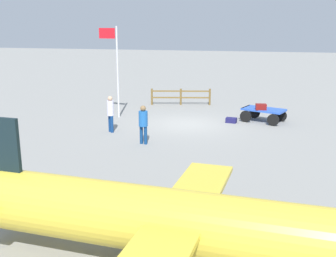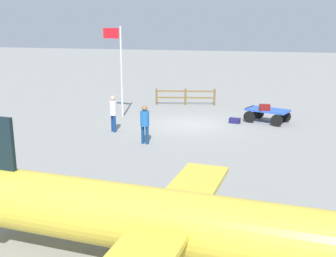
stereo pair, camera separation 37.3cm
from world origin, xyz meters
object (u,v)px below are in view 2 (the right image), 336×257
worker_trailing (113,111)px  luggage_cart (267,113)px  suitcase_olive (265,107)px  suitcase_maroon (235,121)px  airplane_near (185,225)px  worker_lead (145,121)px  flagpole (119,63)px

worker_trailing → luggage_cart: bearing=-150.2°
luggage_cart → suitcase_olive: bearing=70.0°
suitcase_maroon → airplane_near: size_ratio=0.06×
worker_lead → airplane_near: (-3.80, 8.80, 0.14)m
worker_lead → airplane_near: size_ratio=0.17×
suitcase_maroon → worker_trailing: worker_trailing is taller
worker_lead → worker_trailing: size_ratio=0.97×
airplane_near → worker_lead: bearing=-66.6°
suitcase_maroon → luggage_cart: bearing=-157.9°
airplane_near → suitcase_olive: bearing=-93.5°
worker_trailing → airplane_near: 11.89m
worker_lead → suitcase_olive: bearing=-132.3°
suitcase_olive → worker_trailing: (6.73, 3.59, 0.14)m
worker_trailing → airplane_near: size_ratio=0.18×
luggage_cart → suitcase_olive: size_ratio=4.10×
luggage_cart → airplane_near: (0.98, 14.26, 0.62)m
luggage_cart → worker_trailing: 7.92m
luggage_cart → suitcase_olive: (0.12, 0.33, 0.34)m
luggage_cart → flagpole: (7.78, 0.79, 2.41)m
worker_trailing → flagpole: bearing=-73.6°
suitcase_maroon → worker_lead: bearing=56.3°
suitcase_maroon → worker_trailing: bearing=31.9°
suitcase_olive → worker_lead: 6.93m
suitcase_maroon → airplane_near: airplane_near is taller
worker_trailing → suitcase_olive: bearing=-151.9°
suitcase_maroon → worker_trailing: (5.29, 3.29, 0.85)m
flagpole → worker_lead: bearing=122.7°
suitcase_olive → suitcase_maroon: size_ratio=1.00×
suitcase_maroon → flagpole: bearing=1.4°
airplane_near → luggage_cart: bearing=-93.9°
luggage_cart → suitcase_olive: suitcase_olive is taller
airplane_near → flagpole: flagpole is taller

